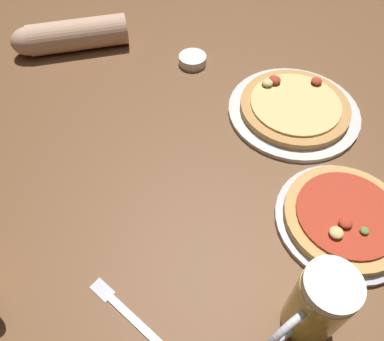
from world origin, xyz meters
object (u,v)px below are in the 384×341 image
Objects in this scene: pizza_plate_near at (345,218)px; pizza_plate_far at (294,108)px; fork_left at (132,317)px; diner_arm at (67,36)px; ramekin_sauce at (193,60)px; beer_mug_dark at (316,306)px.

pizza_plate_far is (0.07, 0.32, -0.00)m from pizza_plate_near.
pizza_plate_far reaches higher than pizza_plate_near.
pizza_plate_near reaches higher than fork_left.
diner_arm reaches higher than pizza_plate_near.
pizza_plate_near is at bearing -80.97° from ramekin_sauce.
pizza_plate_far is 1.71× the size of fork_left.
fork_left is (-0.36, -0.63, -0.01)m from ramekin_sauce.
ramekin_sauce is at bearing -32.33° from diner_arm.
beer_mug_dark is (-0.18, -0.14, 0.07)m from pizza_plate_near.
beer_mug_dark reaches higher than fork_left.
diner_arm is at bearing 147.67° from ramekin_sauce.
fork_left is (-0.28, 0.12, -0.08)m from beer_mug_dark.
diner_arm is (0.05, 0.83, 0.04)m from fork_left.
beer_mug_dark is 0.52× the size of diner_arm.
pizza_plate_far is 4.22× the size of ramekin_sauce.
pizza_plate_near is at bearing -102.39° from pizza_plate_far.
diner_arm is at bearing 134.83° from pizza_plate_far.
pizza_plate_near is 0.46m from fork_left.
beer_mug_dark is at bearing -76.39° from diner_arm.
ramekin_sauce is at bearing 99.03° from pizza_plate_near.
beer_mug_dark reaches higher than ramekin_sauce.
fork_left is 0.58× the size of diner_arm.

